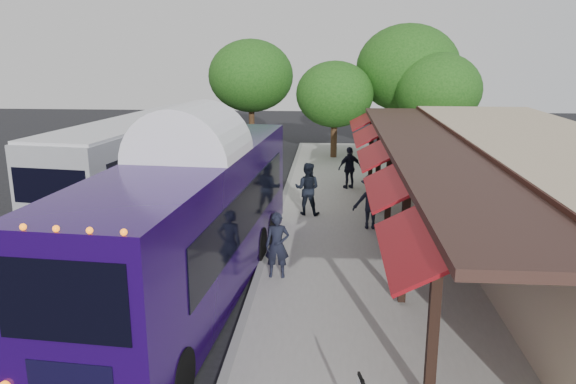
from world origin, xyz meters
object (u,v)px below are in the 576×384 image
(ped_b, at_px, (307,189))
(ped_d, at_px, (371,202))
(city_bus, at_px, (145,156))
(coach_bus, at_px, (193,216))
(ped_c, at_px, (350,168))
(ped_a, at_px, (277,245))

(ped_b, bearing_deg, ped_d, 154.96)
(city_bus, distance_m, ped_b, 7.20)
(coach_bus, height_order, ped_b, coach_bus)
(ped_c, bearing_deg, ped_b, 42.78)
(coach_bus, distance_m, ped_d, 7.31)
(coach_bus, height_order, ped_d, coach_bus)
(coach_bus, distance_m, ped_a, 2.46)
(ped_a, height_order, ped_c, ped_c)
(city_bus, distance_m, ped_a, 10.31)
(coach_bus, bearing_deg, ped_a, 27.57)
(ped_a, xyz_separation_m, ped_b, (0.55, 6.04, 0.08))
(ped_a, bearing_deg, ped_b, 83.71)
(city_bus, relative_size, ped_c, 7.03)
(coach_bus, xyz_separation_m, city_bus, (-4.25, 8.99, -0.19))
(ped_a, bearing_deg, ped_d, 57.08)
(coach_bus, distance_m, ped_c, 11.96)
(ped_b, xyz_separation_m, ped_d, (2.25, -1.53, -0.04))
(city_bus, xyz_separation_m, ped_b, (6.85, -2.07, -0.77))
(coach_bus, xyz_separation_m, ped_a, (2.05, 0.87, -1.05))
(ped_b, xyz_separation_m, ped_c, (1.70, 4.20, -0.06))
(coach_bus, height_order, city_bus, coach_bus)
(city_bus, bearing_deg, coach_bus, -57.03)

